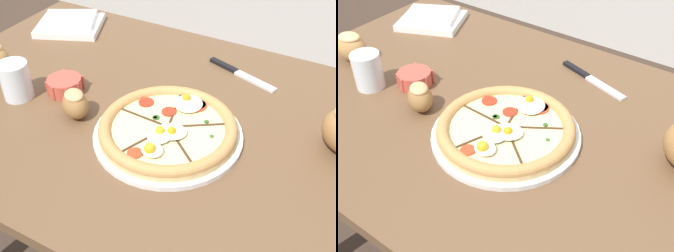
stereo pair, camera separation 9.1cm
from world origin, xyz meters
TOP-DOWN VIEW (x-y plane):
  - dining_table at (0.00, 0.00)m, footprint 1.26×0.83m
  - pizza at (0.08, -0.07)m, footprint 0.33×0.33m
  - ramekin_bowl at (-0.23, -0.03)m, footprint 0.09×0.09m
  - napkin_folded at (-0.46, 0.26)m, footprint 0.25×0.23m
  - bread_piece_mid at (-0.15, -0.10)m, footprint 0.10×0.09m
  - bread_piece_far at (-0.47, -0.05)m, footprint 0.10×0.08m
  - knife_main at (0.13, 0.25)m, footprint 0.21×0.08m
  - water_glass at (-0.32, -0.11)m, footprint 0.07×0.07m

SIDE VIEW (x-z plane):
  - dining_table at x=0.00m, z-range 0.27..1.04m
  - knife_main at x=0.13m, z-range 0.77..0.77m
  - napkin_folded at x=-0.46m, z-range 0.76..0.80m
  - ramekin_bowl at x=-0.23m, z-range 0.77..0.81m
  - pizza at x=0.08m, z-range 0.76..0.81m
  - bread_piece_mid at x=-0.15m, z-range 0.77..0.84m
  - water_glass at x=-0.32m, z-range 0.76..0.85m
  - bread_piece_far at x=-0.47m, z-range 0.77..0.85m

